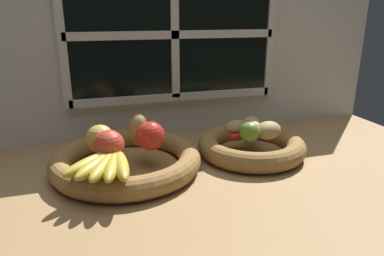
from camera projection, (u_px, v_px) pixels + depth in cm
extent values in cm
cube|color=#9E774C|center=(203.00, 172.00, 90.34)|extent=(140.00, 90.00, 3.00)
cube|color=silver|center=(173.00, 46.00, 108.53)|extent=(140.00, 3.00, 55.00)
cube|color=black|center=(174.00, 35.00, 105.71)|extent=(64.00, 0.80, 38.00)
cube|color=white|center=(175.00, 35.00, 105.17)|extent=(2.40, 1.20, 38.00)
cube|color=white|center=(175.00, 35.00, 105.17)|extent=(64.00, 1.20, 2.40)
cube|color=white|center=(61.00, 37.00, 96.31)|extent=(2.40, 1.20, 40.40)
cube|color=white|center=(271.00, 33.00, 114.02)|extent=(2.40, 1.20, 40.40)
cube|color=white|center=(176.00, 97.00, 111.11)|extent=(64.00, 1.20, 2.40)
cylinder|color=olive|center=(127.00, 168.00, 87.79)|extent=(25.80, 25.80, 1.00)
torus|color=olive|center=(126.00, 160.00, 87.10)|extent=(36.85, 36.85, 5.38)
cylinder|color=olive|center=(251.00, 153.00, 97.16)|extent=(19.52, 19.52, 1.00)
torus|color=olive|center=(251.00, 146.00, 96.47)|extent=(29.18, 29.18, 5.38)
sphere|color=red|center=(151.00, 136.00, 85.38)|extent=(7.07, 7.07, 7.07)
sphere|color=#CC422D|center=(109.00, 145.00, 79.46)|extent=(7.03, 7.03, 7.03)
sphere|color=gold|center=(100.00, 139.00, 83.89)|extent=(6.86, 6.86, 6.86)
ellipsoid|color=olive|center=(140.00, 130.00, 87.96)|extent=(8.04, 8.15, 8.27)
ellipsoid|color=gold|center=(92.00, 163.00, 74.80)|extent=(13.60, 12.17, 3.17)
ellipsoid|color=gold|center=(98.00, 165.00, 74.10)|extent=(11.73, 13.92, 3.17)
ellipsoid|color=gold|center=(105.00, 165.00, 73.72)|extent=(9.30, 15.03, 3.17)
ellipsoid|color=gold|center=(113.00, 165.00, 73.66)|extent=(6.45, 15.45, 3.17)
ellipsoid|color=gold|center=(121.00, 165.00, 73.93)|extent=(3.30, 15.15, 3.17)
sphere|color=brown|center=(118.00, 152.00, 80.82)|extent=(2.85, 2.85, 2.85)
ellipsoid|color=#A38451|center=(268.00, 130.00, 92.93)|extent=(9.35, 8.28, 4.79)
ellipsoid|color=#A38451|center=(236.00, 127.00, 96.50)|extent=(8.48, 7.55, 4.04)
ellipsoid|color=#A38451|center=(252.00, 128.00, 94.92)|extent=(5.19, 6.78, 4.56)
ellipsoid|color=tan|center=(252.00, 124.00, 99.40)|extent=(7.79, 8.74, 4.03)
sphere|color=olive|center=(250.00, 132.00, 90.71)|extent=(5.31, 5.31, 5.31)
cone|color=red|center=(251.00, 135.00, 94.02)|extent=(11.72, 2.28, 1.67)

